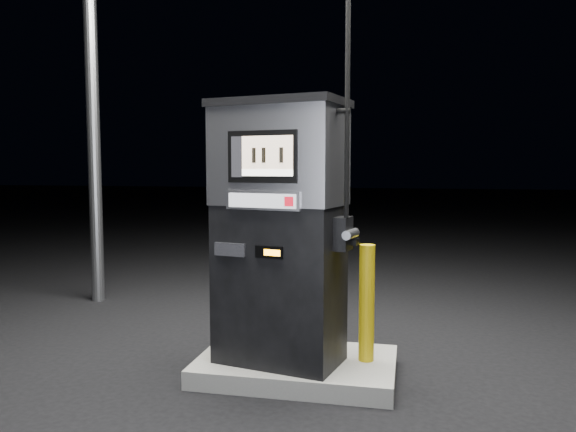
# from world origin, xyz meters

# --- Properties ---
(ground) EXTENTS (80.00, 80.00, 0.00)m
(ground) POSITION_xyz_m (0.00, 0.00, 0.00)
(ground) COLOR black
(ground) RESTS_ON ground
(pump_island) EXTENTS (1.60, 1.00, 0.15)m
(pump_island) POSITION_xyz_m (0.00, 0.00, 0.07)
(pump_island) COLOR slate
(pump_island) RESTS_ON ground
(fuel_dispenser) EXTENTS (1.20, 0.82, 4.32)m
(fuel_dispenser) POSITION_xyz_m (-0.12, -0.10, 1.22)
(fuel_dispenser) COLOR black
(fuel_dispenser) RESTS_ON pump_island
(bollard_left) EXTENTS (0.15, 0.15, 0.92)m
(bollard_left) POSITION_xyz_m (-0.62, -0.07, 0.61)
(bollard_left) COLOR #C5A50A
(bollard_left) RESTS_ON pump_island
(bollard_right) EXTENTS (0.15, 0.15, 0.94)m
(bollard_right) POSITION_xyz_m (0.56, 0.06, 0.62)
(bollard_right) COLOR #C5A50A
(bollard_right) RESTS_ON pump_island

